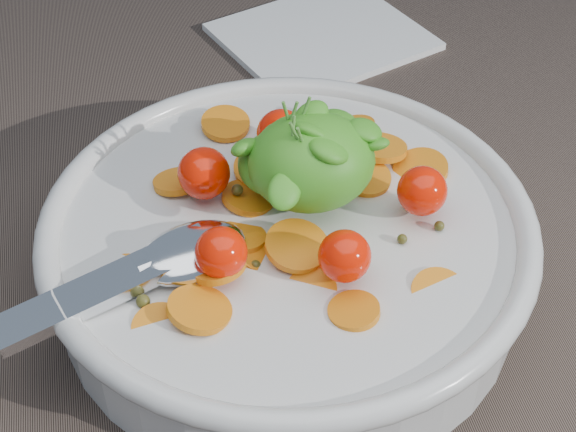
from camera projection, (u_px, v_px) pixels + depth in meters
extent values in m
plane|color=brown|center=(301.00, 261.00, 0.54)|extent=(6.00, 6.00, 0.00)
cylinder|color=silver|center=(288.00, 255.00, 0.51)|extent=(0.27, 0.27, 0.05)
torus|color=silver|center=(288.00, 222.00, 0.49)|extent=(0.28, 0.28, 0.01)
cylinder|color=silver|center=(288.00, 281.00, 0.52)|extent=(0.13, 0.13, 0.01)
cylinder|color=brown|center=(288.00, 255.00, 0.51)|extent=(0.24, 0.24, 0.04)
cylinder|color=orange|center=(379.00, 148.00, 0.53)|extent=(0.04, 0.04, 0.01)
cylinder|color=orange|center=(354.00, 129.00, 0.55)|extent=(0.04, 0.04, 0.01)
cylinder|color=orange|center=(249.00, 198.00, 0.51)|extent=(0.04, 0.04, 0.01)
cylinder|color=orange|center=(420.00, 169.00, 0.53)|extent=(0.04, 0.04, 0.01)
cylinder|color=orange|center=(199.00, 309.00, 0.44)|extent=(0.04, 0.04, 0.01)
cylinder|color=orange|center=(219.00, 267.00, 0.46)|extent=(0.03, 0.03, 0.02)
cylinder|color=orange|center=(226.00, 123.00, 0.55)|extent=(0.04, 0.04, 0.01)
cylinder|color=orange|center=(297.00, 246.00, 0.47)|extent=(0.04, 0.03, 0.01)
cylinder|color=orange|center=(311.00, 292.00, 0.46)|extent=(0.03, 0.03, 0.01)
cylinder|color=orange|center=(260.00, 168.00, 0.52)|extent=(0.04, 0.04, 0.01)
cylinder|color=orange|center=(178.00, 273.00, 0.47)|extent=(0.03, 0.04, 0.01)
cylinder|color=orange|center=(333.00, 123.00, 0.56)|extent=(0.04, 0.04, 0.01)
cylinder|color=orange|center=(178.00, 181.00, 0.52)|extent=(0.04, 0.04, 0.01)
cylinder|color=orange|center=(367.00, 178.00, 0.52)|extent=(0.04, 0.04, 0.01)
cylinder|color=orange|center=(160.00, 329.00, 0.44)|extent=(0.03, 0.03, 0.01)
cylinder|color=orange|center=(239.00, 238.00, 0.48)|extent=(0.04, 0.04, 0.01)
cylinder|color=orange|center=(260.00, 254.00, 0.48)|extent=(0.03, 0.03, 0.01)
cylinder|color=orange|center=(124.00, 275.00, 0.47)|extent=(0.03, 0.03, 0.01)
cylinder|color=orange|center=(440.00, 295.00, 0.46)|extent=(0.04, 0.03, 0.01)
cylinder|color=orange|center=(354.00, 311.00, 0.44)|extent=(0.04, 0.04, 0.01)
sphere|color=#444216|center=(132.00, 280.00, 0.46)|extent=(0.01, 0.01, 0.01)
sphere|color=#444216|center=(255.00, 266.00, 0.47)|extent=(0.01, 0.01, 0.01)
sphere|color=#444216|center=(322.00, 180.00, 0.51)|extent=(0.01, 0.01, 0.01)
sphere|color=#444216|center=(201.00, 228.00, 0.48)|extent=(0.01, 0.01, 0.01)
sphere|color=#444216|center=(309.00, 109.00, 0.56)|extent=(0.01, 0.01, 0.01)
sphere|color=#444216|center=(169.00, 250.00, 0.48)|extent=(0.01, 0.01, 0.01)
sphere|color=#444216|center=(191.00, 190.00, 0.50)|extent=(0.01, 0.01, 0.01)
sphere|color=#444216|center=(174.00, 264.00, 0.47)|extent=(0.01, 0.01, 0.01)
sphere|color=#444216|center=(402.00, 239.00, 0.48)|extent=(0.01, 0.01, 0.01)
sphere|color=#444216|center=(335.00, 237.00, 0.47)|extent=(0.01, 0.01, 0.01)
sphere|color=#444216|center=(143.00, 301.00, 0.45)|extent=(0.01, 0.01, 0.01)
sphere|color=#444216|center=(182.00, 247.00, 0.48)|extent=(0.01, 0.01, 0.01)
sphere|color=#444216|center=(439.00, 226.00, 0.49)|extent=(0.01, 0.01, 0.01)
sphere|color=#444216|center=(237.00, 190.00, 0.50)|extent=(0.01, 0.01, 0.01)
sphere|color=red|center=(422.00, 191.00, 0.48)|extent=(0.03, 0.03, 0.03)
sphere|color=red|center=(281.00, 134.00, 0.52)|extent=(0.03, 0.03, 0.03)
sphere|color=red|center=(204.00, 173.00, 0.49)|extent=(0.03, 0.03, 0.03)
sphere|color=red|center=(221.00, 253.00, 0.45)|extent=(0.03, 0.03, 0.03)
sphere|color=red|center=(345.00, 256.00, 0.45)|extent=(0.03, 0.03, 0.03)
ellipsoid|color=green|center=(311.00, 162.00, 0.48)|extent=(0.07, 0.06, 0.05)
ellipsoid|color=green|center=(274.00, 164.00, 0.49)|extent=(0.04, 0.04, 0.03)
ellipsoid|color=green|center=(276.00, 133.00, 0.48)|extent=(0.03, 0.03, 0.03)
ellipsoid|color=green|center=(340.00, 120.00, 0.51)|extent=(0.03, 0.03, 0.02)
ellipsoid|color=green|center=(285.00, 191.00, 0.45)|extent=(0.03, 0.03, 0.02)
ellipsoid|color=green|center=(307.00, 123.00, 0.48)|extent=(0.03, 0.03, 0.02)
ellipsoid|color=green|center=(318.00, 149.00, 0.47)|extent=(0.02, 0.02, 0.02)
ellipsoid|color=green|center=(353.00, 130.00, 0.51)|extent=(0.02, 0.02, 0.02)
ellipsoid|color=green|center=(320.00, 144.00, 0.47)|extent=(0.02, 0.03, 0.02)
ellipsoid|color=green|center=(312.00, 147.00, 0.47)|extent=(0.03, 0.03, 0.02)
ellipsoid|color=green|center=(249.00, 157.00, 0.50)|extent=(0.02, 0.01, 0.01)
ellipsoid|color=green|center=(321.00, 135.00, 0.50)|extent=(0.02, 0.03, 0.02)
ellipsoid|color=green|center=(330.00, 147.00, 0.48)|extent=(0.02, 0.02, 0.02)
ellipsoid|color=green|center=(375.00, 144.00, 0.47)|extent=(0.02, 0.02, 0.02)
ellipsoid|color=green|center=(312.00, 133.00, 0.47)|extent=(0.03, 0.03, 0.03)
ellipsoid|color=green|center=(365.00, 130.00, 0.48)|extent=(0.02, 0.02, 0.01)
ellipsoid|color=green|center=(312.00, 149.00, 0.47)|extent=(0.03, 0.03, 0.02)
ellipsoid|color=green|center=(329.00, 149.00, 0.46)|extent=(0.03, 0.03, 0.02)
ellipsoid|color=green|center=(245.00, 147.00, 0.48)|extent=(0.02, 0.03, 0.02)
ellipsoid|color=green|center=(307.00, 155.00, 0.47)|extent=(0.03, 0.03, 0.02)
ellipsoid|color=green|center=(313.00, 150.00, 0.47)|extent=(0.04, 0.04, 0.02)
ellipsoid|color=green|center=(311.00, 116.00, 0.48)|extent=(0.03, 0.03, 0.02)
cylinder|color=#4C8C33|center=(293.00, 135.00, 0.48)|extent=(0.01, 0.00, 0.05)
cylinder|color=#4C8C33|center=(285.00, 138.00, 0.48)|extent=(0.02, 0.00, 0.04)
cylinder|color=#4C8C33|center=(305.00, 156.00, 0.46)|extent=(0.02, 0.00, 0.04)
cylinder|color=#4C8C33|center=(291.00, 158.00, 0.46)|extent=(0.01, 0.02, 0.04)
cylinder|color=#4C8C33|center=(296.00, 133.00, 0.48)|extent=(0.02, 0.01, 0.04)
cylinder|color=#4C8C33|center=(306.00, 154.00, 0.47)|extent=(0.01, 0.01, 0.04)
ellipsoid|color=silver|center=(192.00, 252.00, 0.47)|extent=(0.07, 0.06, 0.02)
cube|color=silver|center=(106.00, 287.00, 0.45)|extent=(0.12, 0.06, 0.02)
cylinder|color=silver|center=(158.00, 264.00, 0.46)|extent=(0.02, 0.02, 0.01)
cube|color=white|center=(322.00, 37.00, 0.73)|extent=(0.19, 0.18, 0.01)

